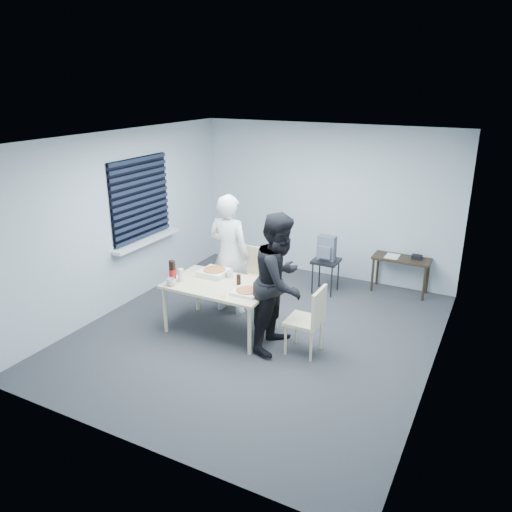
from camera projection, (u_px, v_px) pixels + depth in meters
The scene contains 19 objects.
room at pixel (142, 206), 7.61m from camera, with size 5.00×5.00×5.00m.
dining_table at pixel (220, 288), 6.67m from camera, with size 1.41×0.90×0.69m.
chair_far at pixel (245, 271), 7.58m from camera, with size 0.42×0.42×0.89m.
chair_right at pixel (311, 316), 6.13m from camera, with size 0.42×0.42×0.89m.
person_white at pixel (229, 255), 7.17m from camera, with size 0.65×0.42×1.77m, color silver.
person_black at pixel (280, 282), 6.20m from camera, with size 0.86×0.47×1.77m, color black.
side_table at pixel (401, 262), 7.93m from camera, with size 0.89×0.39×0.59m.
stool at pixel (326, 266), 7.96m from camera, with size 0.40×0.40×0.56m.
backpack at pixel (326, 248), 7.85m from camera, with size 0.28×0.21×0.39m.
pizza_box_a at pixel (214, 272), 6.93m from camera, with size 0.36×0.36×0.09m.
pizza_box_b at pixel (247, 291), 6.35m from camera, with size 0.34×0.34×0.05m.
mug_a at pixel (171, 282), 6.58m from camera, with size 0.12×0.12×0.10m, color silver.
mug_b at pixel (230, 274), 6.85m from camera, with size 0.10×0.10×0.09m, color silver.
cola_glass at pixel (239, 280), 6.61m from camera, with size 0.06×0.06×0.14m, color black.
soda_bottle at pixel (172, 272), 6.68m from camera, with size 0.09×0.09×0.29m.
plastic_cups at pixel (181, 275), 6.70m from camera, with size 0.08×0.08×0.18m, color silver.
rubber_band at pixel (223, 297), 6.25m from camera, with size 0.05×0.05×0.00m, color red.
papers at pixel (392, 256), 7.97m from camera, with size 0.21×0.28×0.00m, color white.
black_box at pixel (417, 257), 7.84m from camera, with size 0.15×0.11×0.07m, color black.
Camera 1 is at (2.77, -5.39, 3.27)m, focal length 35.00 mm.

